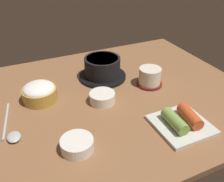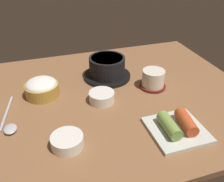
{
  "view_description": "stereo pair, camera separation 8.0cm",
  "coord_description": "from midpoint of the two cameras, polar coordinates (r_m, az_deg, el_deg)",
  "views": [
    {
      "loc": [
        -26.38,
        -63.65,
        47.78
      ],
      "look_at": [
        2.0,
        -2.0,
        5.0
      ],
      "focal_mm": 39.58,
      "sensor_mm": 36.0,
      "label": 1
    },
    {
      "loc": [
        -18.91,
        -66.57,
        47.78
      ],
      "look_at": [
        2.0,
        -2.0,
        5.0
      ],
      "focal_mm": 39.58,
      "sensor_mm": 36.0,
      "label": 2
    }
  ],
  "objects": [
    {
      "name": "dining_table",
      "position": [
        0.83,
        -4.58,
        -2.05
      ],
      "size": [
        100.0,
        76.0,
        2.0
      ],
      "primitive_type": "cube",
      "color": "brown",
      "rests_on": "ground"
    },
    {
      "name": "side_bowl_near",
      "position": [
        0.64,
        -11.73,
        -12.12
      ],
      "size": [
        8.38,
        8.38,
        3.21
      ],
      "color": "white",
      "rests_on": "dining_table"
    },
    {
      "name": "rice_bowl",
      "position": [
        0.84,
        -19.1,
        -0.32
      ],
      "size": [
        11.13,
        11.13,
        6.22
      ],
      "color": "#B78C38",
      "rests_on": "dining_table"
    },
    {
      "name": "kimchi_plate",
      "position": [
        0.71,
        12.74,
        -7.03
      ],
      "size": [
        14.92,
        14.92,
        4.48
      ],
      "color": "silver",
      "rests_on": "dining_table"
    },
    {
      "name": "spoon",
      "position": [
        0.75,
        -25.21,
        -8.5
      ],
      "size": [
        4.95,
        19.14,
        1.35
      ],
      "color": "#B7B7BC",
      "rests_on": "dining_table"
    },
    {
      "name": "stone_pot",
      "position": [
        0.92,
        -4.72,
        5.2
      ],
      "size": [
        17.62,
        17.62,
        8.15
      ],
      "color": "black",
      "rests_on": "dining_table"
    },
    {
      "name": "banchan_cup_center",
      "position": [
        0.79,
        -5.15,
        -1.53
      ],
      "size": [
        8.26,
        8.26,
        3.35
      ],
      "color": "white",
      "rests_on": "dining_table"
    },
    {
      "name": "tea_cup_with_saucer",
      "position": [
        0.88,
        6.16,
        3.22
      ],
      "size": [
        9.2,
        9.2,
        6.55
      ],
      "color": "maroon",
      "rests_on": "dining_table"
    }
  ]
}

